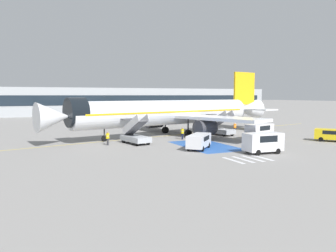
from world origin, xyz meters
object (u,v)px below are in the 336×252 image
Objects in this scene: service_van_3 at (259,130)px; ground_crew_1 at (108,137)px; boarding_stairs_forward at (135,136)px; service_van_2 at (263,141)px; airliner at (171,113)px; service_van_0 at (199,140)px; service_van_1 at (333,134)px; ground_crew_0 at (235,127)px; fuel_tanker at (152,115)px; ground_crew_2 at (182,132)px; boarding_stairs_aft at (220,129)px; terminal_building at (115,101)px.

ground_crew_1 is (-22.29, 3.19, -0.28)m from service_van_3.
boarding_stairs_forward reaches higher than service_van_2.
airliner reaches higher than boarding_stairs_forward.
service_van_1 is at bearing 39.02° from service_van_0.
service_van_0 is 7.52m from service_van_2.
service_van_2 is at bearing -1.90° from service_van_0.
service_van_2 is 2.43× the size of ground_crew_0.
service_van_3 is 2.83× the size of ground_crew_0.
fuel_tanker reaches higher than ground_crew_2.
ground_crew_0 is (-6.37, 14.39, -0.03)m from service_van_1.
service_van_2 is 2.42× the size of ground_crew_1.
ground_crew_1 is (-12.07, -6.16, -2.66)m from airliner.
fuel_tanker is 5.35× the size of ground_crew_2.
fuel_tanker is 30.11m from ground_crew_2.
boarding_stairs_aft reaches higher than service_van_3.
service_van_2 is at bearing 1.44° from fuel_tanker.
terminal_building reaches higher than boarding_stairs_forward.
service_van_2 is at bearing 156.57° from service_van_1.
ground_crew_2 is at bearing 161.79° from airliner.
fuel_tanker is 43.63m from service_van_2.
ground_crew_2 reaches higher than service_van_0.
service_van_3 reaches higher than service_van_0.
service_van_0 is 0.93× the size of service_van_3.
service_van_3 is at bearing -144.25° from airliner.
fuel_tanker is 39.81m from terminal_building.
service_van_2 is at bearing -118.91° from boarding_stairs_aft.
airliner is 8.45m from boarding_stairs_aft.
service_van_1 is at bearing 117.94° from ground_crew_0.
service_van_0 is 13.68m from service_van_3.
service_van_3 is at bearing 134.21° from ground_crew_1.
terminal_building reaches higher than fuel_tanker.
service_van_3 is at bearing 103.43° from service_van_1.
fuel_tanker is (14.61, 30.56, 0.82)m from boarding_stairs_forward.
boarding_stairs_aft is at bearing 8.88° from fuel_tanker.
service_van_1 is 15.75m from service_van_2.
service_van_0 is (-2.72, -13.77, -2.61)m from airliner.
terminal_building is at bearing 77.85° from boarding_stairs_aft.
service_van_0 is at bearing -145.20° from boarding_stairs_aft.
terminal_building is at bearing -175.74° from fuel_tanker.
boarding_stairs_forward reaches higher than service_van_0.
service_van_1 is 80.51m from terminal_building.
service_van_3 is (10.22, -9.35, -2.38)m from airliner.
service_van_3 reaches higher than ground_crew_0.
service_van_2 is 83.39m from terminal_building.
terminal_building is (10.56, 77.67, 3.37)m from service_van_0.
boarding_stairs_aft is at bearing 178.47° from ground_crew_2.
ground_crew_0 is at bearing 78.20° from service_van_1.
ground_crew_2 is at bearing 15.58° from service_van_2.
terminal_building reaches higher than ground_crew_0.
service_van_2 is 0.86× the size of service_van_3.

